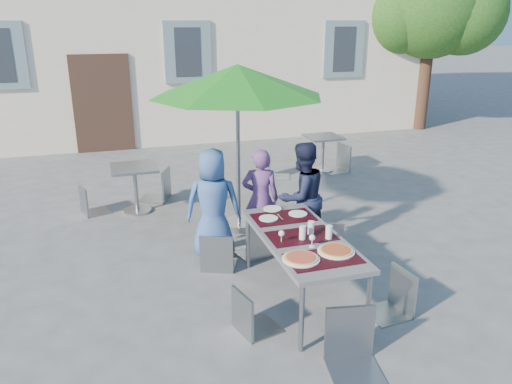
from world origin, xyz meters
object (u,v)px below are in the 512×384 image
object	(u,v)px
chair_2	(325,215)
chair_5	(356,307)
child_1	(260,199)
bg_chair_l_1	(275,150)
chair_0	(217,229)
chair_3	(251,287)
child_2	(302,197)
chair_4	(398,267)
bg_chair_r_0	(159,165)
bg_chair_r_1	(340,142)
child_0	(213,205)
pizza_near_right	(336,251)
cafe_table_1	(323,148)
cafe_table_0	(135,181)
chair_1	(258,212)
bg_chair_l_0	(88,183)
dining_table	(301,241)
patio_umbrella	(237,82)
pizza_near_left	(301,258)

from	to	relation	value
chair_2	chair_5	distance (m)	2.08
child_1	bg_chair_l_1	distance (m)	3.15
chair_0	bg_chair_l_1	size ratio (longest dim) A/B	1.00
chair_3	child_2	bearing A→B (deg)	53.96
chair_4	bg_chair_r_0	distance (m)	4.65
bg_chair_r_1	chair_0	bearing A→B (deg)	-134.32
child_0	bg_chair_l_1	bearing A→B (deg)	-105.65
child_0	child_2	distance (m)	1.16
bg_chair_r_1	child_1	bearing A→B (deg)	-131.96
pizza_near_right	chair_4	distance (m)	0.71
child_2	cafe_table_1	size ratio (longest dim) A/B	2.02
cafe_table_0	cafe_table_1	distance (m)	3.97
chair_0	chair_1	world-z (taller)	chair_1
chair_5	bg_chair_l_0	world-z (taller)	chair_5
child_1	cafe_table_0	world-z (taller)	child_1
bg_chair_r_0	cafe_table_0	bearing A→B (deg)	-132.71
bg_chair_r_0	child_0	bearing A→B (deg)	-80.64
dining_table	patio_umbrella	bearing A→B (deg)	92.89
bg_chair_l_0	bg_chair_r_1	size ratio (longest dim) A/B	0.85
chair_5	bg_chair_l_0	xyz separation A→B (m)	(-2.22, 4.55, -0.09)
child_2	chair_2	xyz separation A→B (m)	(0.15, -0.41, -0.11)
chair_2	chair_5	bearing A→B (deg)	-107.73
cafe_table_0	bg_chair_l_0	bearing A→B (deg)	169.20
pizza_near_left	chair_1	bearing A→B (deg)	86.78
pizza_near_right	chair_2	distance (m)	1.34
pizza_near_left	child_1	bearing A→B (deg)	83.54
pizza_near_left	chair_2	world-z (taller)	chair_2
pizza_near_left	pizza_near_right	distance (m)	0.40
dining_table	cafe_table_0	world-z (taller)	dining_table
chair_1	chair_3	size ratio (longest dim) A/B	1.20
pizza_near_left	bg_chair_r_1	xyz separation A→B (m)	(2.83, 4.84, -0.16)
pizza_near_right	bg_chair_l_1	distance (m)	4.90
child_1	chair_0	size ratio (longest dim) A/B	1.48
chair_0	chair_5	world-z (taller)	chair_5
chair_0	chair_2	bearing A→B (deg)	-6.10
chair_3	chair_4	size ratio (longest dim) A/B	0.95
pizza_near_right	chair_3	world-z (taller)	chair_3
child_0	bg_chair_r_0	distance (m)	2.43
cafe_table_0	chair_2	bearing A→B (deg)	-48.75
chair_5	pizza_near_left	bearing A→B (deg)	108.84
patio_umbrella	bg_chair_l_1	distance (m)	3.03
chair_5	bg_chair_l_1	distance (m)	5.64
chair_1	cafe_table_1	distance (m)	4.09
dining_table	chair_0	world-z (taller)	chair_0
chair_5	bg_chair_r_1	bearing A→B (deg)	64.78
pizza_near_left	child_1	world-z (taller)	child_1
pizza_near_right	patio_umbrella	bearing A→B (deg)	96.29
pizza_near_left	child_1	xyz separation A→B (m)	(0.22, 1.94, -0.09)
child_0	child_1	world-z (taller)	child_0
pizza_near_right	child_1	size ratio (longest dim) A/B	0.27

